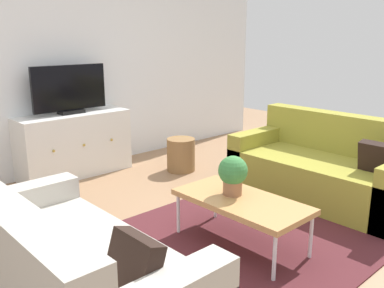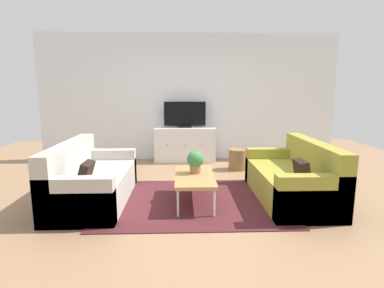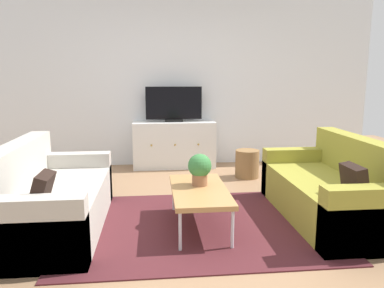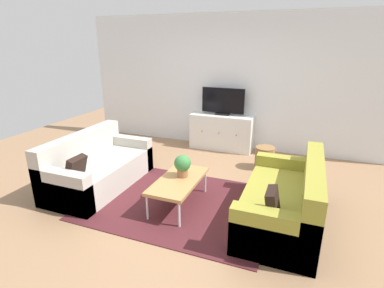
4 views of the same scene
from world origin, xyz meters
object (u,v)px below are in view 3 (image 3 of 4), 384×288
(tv_console, at_px, (174,144))
(wicker_basket, at_px, (247,164))
(flat_screen_tv, at_px, (174,104))
(coffee_table, at_px, (199,191))
(couch_left_side, at_px, (45,202))
(couch_right_side, at_px, (337,192))
(potted_plant, at_px, (200,168))

(tv_console, height_order, wicker_basket, tv_console)
(flat_screen_tv, relative_size, wicker_basket, 2.21)
(tv_console, height_order, flat_screen_tv, flat_screen_tv)
(coffee_table, relative_size, wicker_basket, 2.64)
(couch_left_side, distance_m, coffee_table, 1.46)
(couch_right_side, xyz_separation_m, tv_console, (-1.52, 2.37, 0.09))
(couch_left_side, xyz_separation_m, wicker_basket, (2.36, 1.64, -0.08))
(couch_left_side, relative_size, wicker_basket, 4.41)
(couch_right_side, height_order, wicker_basket, couch_right_side)
(couch_left_side, height_order, coffee_table, couch_left_side)
(flat_screen_tv, height_order, wicker_basket, flat_screen_tv)
(couch_left_side, bearing_deg, potted_plant, 0.58)
(coffee_table, distance_m, potted_plant, 0.23)
(potted_plant, bearing_deg, tv_console, 92.78)
(couch_left_side, height_order, tv_console, couch_left_side)
(tv_console, bearing_deg, wicker_basket, -36.16)
(couch_left_side, relative_size, flat_screen_tv, 2.00)
(flat_screen_tv, distance_m, wicker_basket, 1.49)
(tv_console, bearing_deg, coffee_table, -87.70)
(couch_right_side, distance_m, coffee_table, 1.43)
(couch_left_side, relative_size, potted_plant, 5.64)
(tv_console, bearing_deg, flat_screen_tv, 90.00)
(tv_console, distance_m, flat_screen_tv, 0.64)
(couch_left_side, relative_size, coffee_table, 1.67)
(potted_plant, bearing_deg, couch_right_side, -0.60)
(flat_screen_tv, bearing_deg, couch_left_side, -119.45)
(tv_console, bearing_deg, couch_right_side, -57.36)
(coffee_table, height_order, tv_console, tv_console)
(couch_left_side, bearing_deg, flat_screen_tv, 60.55)
(tv_console, relative_size, flat_screen_tv, 1.47)
(couch_right_side, height_order, coffee_table, couch_right_side)
(potted_plant, relative_size, wicker_basket, 0.78)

